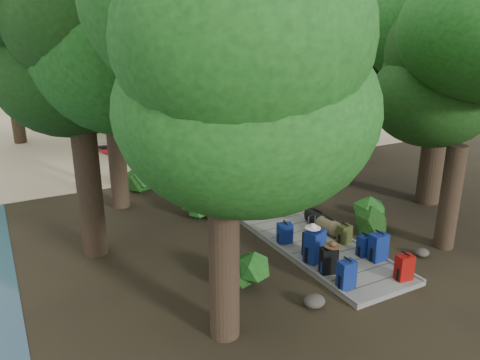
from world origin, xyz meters
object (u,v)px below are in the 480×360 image
backpack_left_c (315,244)px  suitcase_on_boardwalk (311,243)px  lone_suitcase_on_sand (181,145)px  backpack_left_b (329,259)px  backpack_right_b (378,246)px  backpack_right_c (365,245)px  duffel_right_khaki (329,226)px  sun_lounger (210,132)px  backpack_left_a (347,273)px  backpack_left_d (285,232)px  backpack_right_d (345,233)px  backpack_right_a (404,266)px  duffel_right_black (318,218)px  kayak (104,148)px

backpack_left_c → suitcase_on_boardwalk: bearing=49.3°
suitcase_on_boardwalk → lone_suitcase_on_sand: bearing=75.4°
backpack_left_b → backpack_left_c: backpack_left_c is taller
lone_suitcase_on_sand → backpack_right_b: bearing=-87.4°
backpack_left_b → lone_suitcase_on_sand: bearing=100.5°
backpack_right_c → lone_suitcase_on_sand: bearing=88.8°
duffel_right_khaki → lone_suitcase_on_sand: bearing=88.6°
lone_suitcase_on_sand → sun_lounger: lone_suitcase_on_sand is taller
backpack_left_a → backpack_left_d: (0.08, 2.49, -0.06)m
backpack_left_a → duffel_right_khaki: 2.82m
backpack_right_d → sun_lounger: size_ratio=0.26×
backpack_right_a → duffel_right_black: size_ratio=0.97×
backpack_right_b → backpack_right_d: (-0.06, 1.14, -0.11)m
duffel_right_black → lone_suitcase_on_sand: size_ratio=0.94×
backpack_right_b → lone_suitcase_on_sand: backpack_right_b is taller
backpack_left_b → duffel_right_black: size_ratio=1.03×
backpack_left_c → duffel_right_black: backpack_left_c is taller
backpack_left_b → sun_lounger: size_ratio=0.34×
duffel_right_black → suitcase_on_boardwalk: size_ratio=1.08×
backpack_left_c → duffel_right_khaki: bearing=21.1°
duffel_right_black → kayak: size_ratio=0.19×
backpack_right_c → kayak: (-3.25, 13.40, -0.21)m
backpack_right_b → kayak: backpack_right_b is taller
backpack_right_c → duffel_right_black: 2.03m
suitcase_on_boardwalk → kayak: (-2.12, 12.72, -0.23)m
backpack_left_c → backpack_right_b: backpack_left_c is taller
backpack_right_c → backpack_left_d: bearing=128.0°
backpack_right_a → duffel_right_black: (0.14, 3.31, -0.11)m
backpack_left_d → backpack_right_a: (1.29, -2.83, 0.04)m
backpack_right_b → lone_suitcase_on_sand: (-0.31, 11.97, -0.12)m
backpack_right_a → backpack_right_d: 2.10m
backpack_left_a → sun_lounger: (3.57, 14.62, -0.12)m
backpack_right_d → suitcase_on_boardwalk: (-1.19, -0.13, 0.05)m
backpack_left_b → backpack_right_c: size_ratio=1.18×
kayak → sun_lounger: (5.43, 0.27, 0.15)m
backpack_left_b → suitcase_on_boardwalk: backpack_left_b is taller
backpack_left_a → lone_suitcase_on_sand: backpack_left_a is taller
backpack_right_a → backpack_right_c: bearing=96.6°
backpack_left_d → suitcase_on_boardwalk: bearing=-62.8°
backpack_left_c → lone_suitcase_on_sand: bearing=65.9°
backpack_left_a → backpack_right_d: bearing=51.7°
duffel_right_khaki → suitcase_on_boardwalk: size_ratio=0.98×
backpack_right_d → sun_lounger: sun_lounger is taller
backpack_right_b → backpack_right_c: (-0.12, 0.33, -0.08)m
backpack_left_b → sun_lounger: bearing=91.8°
suitcase_on_boardwalk → backpack_left_c: bearing=-121.7°
backpack_left_a → backpack_right_b: size_ratio=0.93×
suitcase_on_boardwalk → backpack_left_d: bearing=92.0°
backpack_right_c → sun_lounger: 13.85m
backpack_right_d → kayak: backpack_right_d is taller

